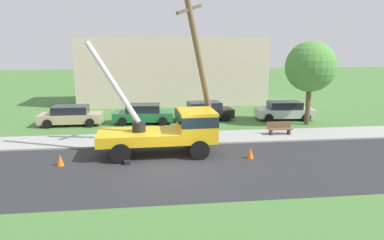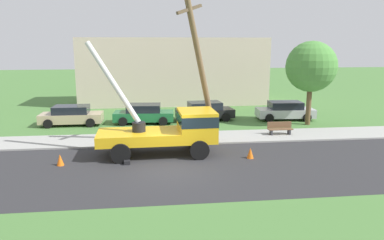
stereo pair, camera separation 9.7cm
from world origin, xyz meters
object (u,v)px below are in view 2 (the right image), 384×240
object	(u,v)px
roadside_tree_near	(311,67)
traffic_cone_behind	(60,160)
parked_sedan_black	(205,111)
traffic_cone_curbside	(201,143)
parked_sedan_green	(144,114)
traffic_cone_ahead	(250,153)
parked_sedan_tan	(72,115)
utility_truck	(173,128)
park_bench	(280,129)
parked_sedan_silver	(285,111)
leaning_utility_pole	(201,68)

from	to	relation	value
roadside_tree_near	traffic_cone_behind	bearing A→B (deg)	-155.01
traffic_cone_behind	parked_sedan_black	size ratio (longest dim) A/B	0.12
traffic_cone_curbside	parked_sedan_green	bearing A→B (deg)	115.17
parked_sedan_green	parked_sedan_black	size ratio (longest dim) A/B	0.99
parked_sedan_black	traffic_cone_ahead	bearing A→B (deg)	-85.07
traffic_cone_curbside	traffic_cone_ahead	bearing A→B (deg)	-45.90
traffic_cone_curbside	parked_sedan_tan	size ratio (longest dim) A/B	0.13
utility_truck	traffic_cone_ahead	xyz separation A→B (m)	(3.93, -1.29, -1.13)
roadside_tree_near	utility_truck	bearing A→B (deg)	-149.37
parked_sedan_black	roadside_tree_near	bearing A→B (deg)	-19.14
park_bench	roadside_tree_near	bearing A→B (deg)	42.95
parked_sedan_silver	leaning_utility_pole	bearing A→B (deg)	-139.12
utility_truck	parked_sedan_silver	size ratio (longest dim) A/B	1.51
traffic_cone_ahead	roadside_tree_near	distance (m)	10.56
parked_sedan_tan	park_bench	bearing A→B (deg)	-19.26
leaning_utility_pole	traffic_cone_curbside	world-z (taller)	leaning_utility_pole
traffic_cone_behind	parked_sedan_tan	distance (m)	9.41
traffic_cone_behind	parked_sedan_black	world-z (taller)	parked_sedan_black
utility_truck	parked_sedan_silver	world-z (taller)	utility_truck
parked_sedan_green	parked_sedan_tan	bearing A→B (deg)	-179.49
utility_truck	traffic_cone_behind	size ratio (longest dim) A/B	12.19
leaning_utility_pole	traffic_cone_behind	distance (m)	8.89
traffic_cone_ahead	parked_sedan_tan	distance (m)	14.25
park_bench	parked_sedan_silver	bearing A→B (deg)	65.90
traffic_cone_behind	parked_sedan_tan	bearing A→B (deg)	97.70
leaning_utility_pole	traffic_cone_curbside	distance (m)	4.22
parked_sedan_tan	parked_sedan_black	world-z (taller)	same
leaning_utility_pole	traffic_cone_ahead	world-z (taller)	leaning_utility_pole
parked_sedan_black	park_bench	xyz separation A→B (m)	(4.05, -5.52, -0.25)
leaning_utility_pole	parked_sedan_tan	bearing A→B (deg)	142.73
traffic_cone_curbside	parked_sedan_silver	xyz separation A→B (m)	(7.64, 7.05, 0.43)
parked_sedan_tan	roadside_tree_near	world-z (taller)	roadside_tree_near
traffic_cone_curbside	parked_sedan_tan	bearing A→B (deg)	140.69
utility_truck	park_bench	bearing A→B (deg)	23.71
parked_sedan_silver	park_bench	bearing A→B (deg)	-114.10
utility_truck	traffic_cone_curbside	size ratio (longest dim) A/B	12.19
parked_sedan_tan	parked_sedan_green	bearing A→B (deg)	0.51
traffic_cone_ahead	roadside_tree_near	world-z (taller)	roadside_tree_near
park_bench	roadside_tree_near	distance (m)	5.78
park_bench	roadside_tree_near	world-z (taller)	roadside_tree_near
utility_truck	roadside_tree_near	xyz separation A→B (m)	(10.34, 6.12, 2.81)
parked_sedan_black	park_bench	world-z (taller)	parked_sedan_black
traffic_cone_curbside	roadside_tree_near	distance (m)	10.79
utility_truck	traffic_cone_curbside	xyz separation A→B (m)	(1.70, 1.02, -1.13)
utility_truck	traffic_cone_curbside	world-z (taller)	utility_truck
traffic_cone_curbside	parked_sedan_silver	distance (m)	10.41
traffic_cone_ahead	parked_sedan_green	distance (m)	10.88
traffic_cone_curbside	parked_sedan_black	xyz separation A→B (m)	(1.38, 7.63, 0.43)
leaning_utility_pole	traffic_cone_behind	size ratio (longest dim) A/B	15.60
roadside_tree_near	park_bench	bearing A→B (deg)	-137.05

